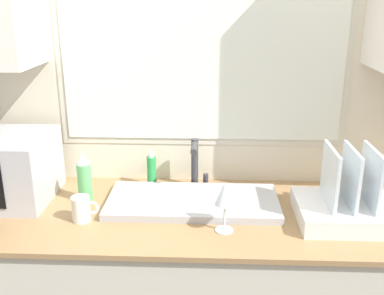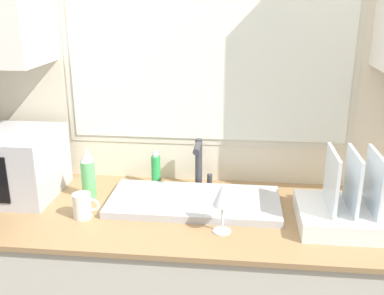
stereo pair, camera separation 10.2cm
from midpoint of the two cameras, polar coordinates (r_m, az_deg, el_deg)
The scene contains 8 objects.
wall_back at distance 1.96m, azimuth -0.19°, elevation 9.98°, with size 6.00×0.38×2.60m.
sink_basin at distance 1.86m, azimuth -1.47°, elevation -6.90°, with size 0.70×0.33×0.03m.
faucet at distance 1.98m, azimuth -1.01°, elevation -1.69°, with size 0.08×0.15×0.22m.
dish_rack at distance 1.81m, azimuth 17.54°, elevation -7.11°, with size 0.38×0.31×0.29m.
spray_bottle at distance 1.93m, azimuth -15.01°, elevation -3.63°, with size 0.06×0.06×0.22m.
soap_bottle at distance 2.03m, azimuth -6.59°, elevation -2.99°, with size 0.04×0.04×0.17m.
mug_near_sink at distance 1.79m, azimuth -15.46°, elevation -7.53°, with size 0.11×0.07×0.10m.
wine_glass at distance 1.62m, azimuth 2.39°, elevation -6.05°, with size 0.07×0.07×0.19m.
Camera 1 is at (0.04, -1.30, 1.71)m, focal length 42.00 mm.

